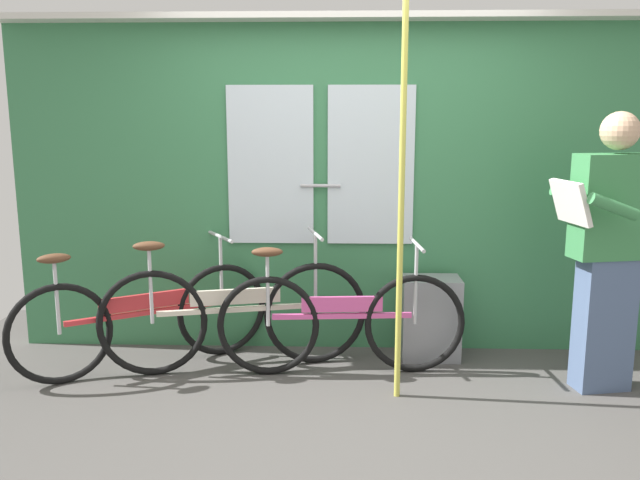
{
  "coord_description": "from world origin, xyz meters",
  "views": [
    {
      "loc": [
        -0.06,
        -3.35,
        1.67
      ],
      "look_at": [
        -0.18,
        0.58,
        0.93
      ],
      "focal_mm": 36.84,
      "sensor_mm": 36.0,
      "label": 1
    }
  ],
  "objects_px": {
    "passenger_reading_newspaper": "(609,247)",
    "handrail_pole": "(401,209)",
    "bicycle_by_pole": "(235,315)",
    "trash_bin_by_wall": "(430,318)",
    "bicycle_near_door": "(144,318)",
    "bicycle_leaning_behind": "(341,321)"
  },
  "relations": [
    {
      "from": "passenger_reading_newspaper",
      "to": "trash_bin_by_wall",
      "type": "relative_size",
      "value": 2.97
    },
    {
      "from": "bicycle_leaning_behind",
      "to": "bicycle_by_pole",
      "type": "relative_size",
      "value": 0.93
    },
    {
      "from": "passenger_reading_newspaper",
      "to": "handrail_pole",
      "type": "distance_m",
      "value": 1.3
    },
    {
      "from": "bicycle_leaning_behind",
      "to": "bicycle_near_door",
      "type": "bearing_deg",
      "value": 173.73
    },
    {
      "from": "bicycle_near_door",
      "to": "bicycle_by_pole",
      "type": "bearing_deg",
      "value": -29.88
    },
    {
      "from": "bicycle_leaning_behind",
      "to": "handrail_pole",
      "type": "xyz_separation_m",
      "value": [
        0.34,
        -0.35,
        0.79
      ]
    },
    {
      "from": "handrail_pole",
      "to": "bicycle_by_pole",
      "type": "bearing_deg",
      "value": 158.97
    },
    {
      "from": "bicycle_near_door",
      "to": "bicycle_by_pole",
      "type": "height_order",
      "value": "bicycle_by_pole"
    },
    {
      "from": "bicycle_by_pole",
      "to": "handrail_pole",
      "type": "distance_m",
      "value": 1.36
    },
    {
      "from": "bicycle_by_pole",
      "to": "trash_bin_by_wall",
      "type": "relative_size",
      "value": 3.04
    },
    {
      "from": "bicycle_by_pole",
      "to": "passenger_reading_newspaper",
      "type": "distance_m",
      "value": 2.38
    },
    {
      "from": "bicycle_near_door",
      "to": "bicycle_leaning_behind",
      "type": "distance_m",
      "value": 1.31
    },
    {
      "from": "bicycle_by_pole",
      "to": "passenger_reading_newspaper",
      "type": "height_order",
      "value": "passenger_reading_newspaper"
    },
    {
      "from": "bicycle_near_door",
      "to": "handrail_pole",
      "type": "relative_size",
      "value": 0.66
    },
    {
      "from": "bicycle_near_door",
      "to": "bicycle_leaning_behind",
      "type": "relative_size",
      "value": 0.93
    },
    {
      "from": "passenger_reading_newspaper",
      "to": "handrail_pole",
      "type": "xyz_separation_m",
      "value": [
        -1.26,
        -0.16,
        0.25
      ]
    },
    {
      "from": "trash_bin_by_wall",
      "to": "handrail_pole",
      "type": "height_order",
      "value": "handrail_pole"
    },
    {
      "from": "bicycle_near_door",
      "to": "passenger_reading_newspaper",
      "type": "relative_size",
      "value": 0.89
    },
    {
      "from": "trash_bin_by_wall",
      "to": "bicycle_leaning_behind",
      "type": "bearing_deg",
      "value": -153.33
    },
    {
      "from": "passenger_reading_newspaper",
      "to": "trash_bin_by_wall",
      "type": "height_order",
      "value": "passenger_reading_newspaper"
    },
    {
      "from": "bicycle_by_pole",
      "to": "handrail_pole",
      "type": "xyz_separation_m",
      "value": [
        1.05,
        -0.4,
        0.77
      ]
    },
    {
      "from": "bicycle_near_door",
      "to": "handrail_pole",
      "type": "xyz_separation_m",
      "value": [
        1.65,
        -0.39,
        0.79
      ]
    }
  ]
}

